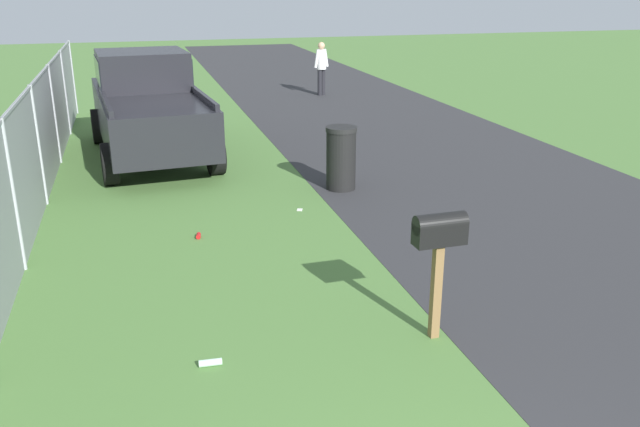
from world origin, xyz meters
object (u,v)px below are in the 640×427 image
object	(u,v)px
mailbox	(439,239)
pedestrian	(321,65)
trash_bin	(341,158)
pickup_truck	(148,102)

from	to	relation	value
mailbox	pedestrian	size ratio (longest dim) A/B	0.82
mailbox	pedestrian	xyz separation A→B (m)	(14.79, -2.97, -0.14)
mailbox	trash_bin	world-z (taller)	mailbox
mailbox	pickup_truck	size ratio (longest dim) A/B	0.25
trash_bin	pedestrian	xyz separation A→B (m)	(9.65, -2.37, 0.39)
pickup_truck	pedestrian	world-z (taller)	pickup_truck
mailbox	trash_bin	size ratio (longest dim) A/B	1.22
trash_bin	pedestrian	bearing A→B (deg)	-13.80
pickup_truck	pedestrian	distance (m)	8.37
pedestrian	trash_bin	bearing A→B (deg)	137.47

